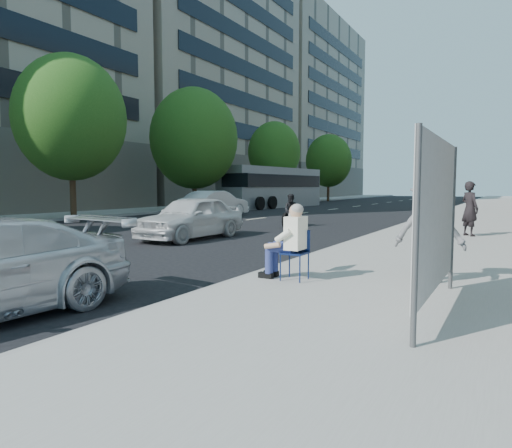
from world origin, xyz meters
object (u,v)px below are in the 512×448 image
Objects in this scene: white_sedan_mid at (215,204)px; motorcycle at (292,212)px; pedestrian_woman at (470,209)px; seated_protester at (289,237)px; protest_banner at (437,214)px; bus at (273,188)px; white_sedan_near at (191,217)px; jogger at (430,230)px.

white_sedan_mid is 7.29m from motorcycle.
pedestrian_woman is 0.86× the size of motorcycle.
protest_banner is at bearing -20.47° from seated_protester.
pedestrian_woman is at bearing 77.15° from seated_protester.
bus reaches higher than white_sedan_mid.
white_sedan_near is (-6.02, 5.06, -0.15)m from seated_protester.
bus is (-14.28, 26.89, 0.76)m from seated_protester.
seated_protester reaches higher than motorcycle.
motorcycle is 0.17× the size of bus.
protest_banner is at bearing -64.86° from motorcycle.
protest_banner is 32.49m from bus.
pedestrian_woman is 0.58× the size of protest_banner.
bus reaches higher than seated_protester.
white_sedan_near is at bearing 139.95° from seated_protester.
seated_protester is 0.11× the size of bus.
protest_banner is at bearing -33.23° from white_sedan_near.
bus reaches higher than jogger.
protest_banner is 0.72× the size of white_sedan_near.
protest_banner reaches higher than motorcycle.
seated_protester is 0.31× the size of white_sedan_near.
jogger is 0.57× the size of protest_banner.
white_sedan_mid is 12.83m from bus.
protest_banner is 14.13m from motorcycle.
white_sedan_mid is (-13.61, 5.26, -0.28)m from pedestrian_woman.
protest_banner is 0.25× the size of bus.
motorcycle is at bearing 27.97° from pedestrian_woman.
seated_protester is 0.74× the size of pedestrian_woman.
protest_banner is 1.49× the size of motorcycle.
bus is (-9.19, 15.92, 1.00)m from motorcycle.
motorcycle is at bearing -55.11° from jogger.
white_sedan_near is at bearing 68.92° from pedestrian_woman.
motorcycle is (6.43, -3.43, -0.12)m from white_sedan_mid.
white_sedan_near is at bearing -27.71° from jogger.
protest_banner is at bearing 134.59° from pedestrian_woman.
white_sedan_mid is at bearing 144.54° from motorcycle.
white_sedan_mid is at bearing 132.45° from protest_banner.
seated_protester is 0.64× the size of motorcycle.
pedestrian_woman is at bearing -21.70° from motorcycle.
white_sedan_near is 5.97m from motorcycle.
pedestrian_woman reaches higher than jogger.
pedestrian_woman reaches higher than seated_protester.
protest_banner reaches higher than seated_protester.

